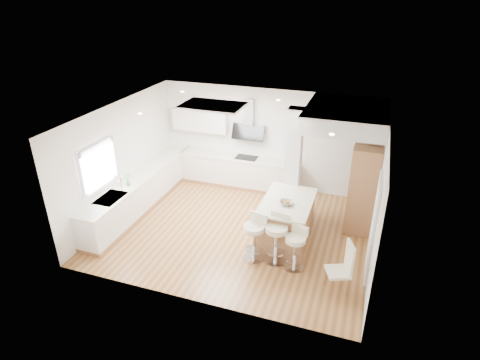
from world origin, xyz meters
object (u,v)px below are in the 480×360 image
at_px(peninsula, 287,220).
at_px(bar_stool_a, 255,235).
at_px(bar_stool_b, 277,236).
at_px(bar_stool_c, 296,246).
at_px(dining_chair, 344,266).

distance_m(peninsula, bar_stool_a, 1.04).
distance_m(peninsula, bar_stool_b, 0.86).
height_order(bar_stool_a, bar_stool_b, bar_stool_b).
height_order(peninsula, bar_stool_b, bar_stool_b).
xyz_separation_m(bar_stool_a, bar_stool_c, (0.87, -0.04, -0.05)).
height_order(peninsula, bar_stool_c, peninsula).
relative_size(peninsula, bar_stool_b, 1.50).
relative_size(bar_stool_a, dining_chair, 0.97).
bearing_deg(bar_stool_c, bar_stool_b, -174.54).
bearing_deg(peninsula, bar_stool_c, -67.14).
bearing_deg(bar_stool_c, peninsula, 132.26).
bearing_deg(bar_stool_a, bar_stool_c, 12.18).
bearing_deg(peninsula, bar_stool_b, -91.07).
xyz_separation_m(peninsula, bar_stool_c, (0.40, -0.96, 0.04)).
bearing_deg(dining_chair, bar_stool_a, 144.74).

